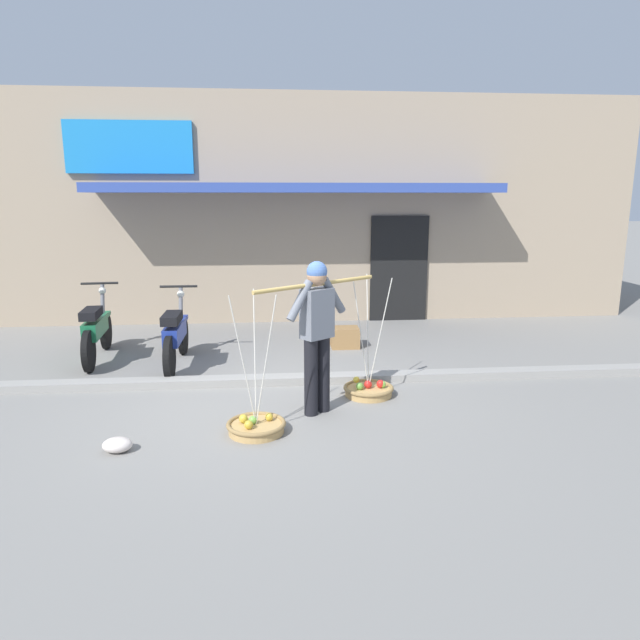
{
  "coord_description": "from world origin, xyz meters",
  "views": [
    {
      "loc": [
        0.06,
        -6.33,
        2.37
      ],
      "look_at": [
        0.68,
        0.6,
        0.85
      ],
      "focal_mm": 32.03,
      "sensor_mm": 36.0,
      "label": 1
    }
  ],
  "objects_px": {
    "motorcycle_nearest_shop": "(96,330)",
    "wooden_crate": "(345,337)",
    "fruit_basket_right_side": "(256,426)",
    "motorcycle_second_in_row": "(176,335)",
    "plastic_litter_bag": "(117,445)",
    "fruit_basket_left_side": "(369,389)",
    "fruit_vendor": "(317,327)"
  },
  "relations": [
    {
      "from": "motorcycle_second_in_row",
      "to": "wooden_crate",
      "type": "bearing_deg",
      "value": 17.99
    },
    {
      "from": "fruit_basket_right_side",
      "to": "motorcycle_second_in_row",
      "type": "relative_size",
      "value": 0.8
    },
    {
      "from": "wooden_crate",
      "to": "fruit_vendor",
      "type": "bearing_deg",
      "value": -103.83
    },
    {
      "from": "fruit_basket_right_side",
      "to": "wooden_crate",
      "type": "relative_size",
      "value": 3.3
    },
    {
      "from": "fruit_basket_left_side",
      "to": "plastic_litter_bag",
      "type": "relative_size",
      "value": 5.18
    },
    {
      "from": "fruit_vendor",
      "to": "fruit_basket_right_side",
      "type": "bearing_deg",
      "value": -143.32
    },
    {
      "from": "motorcycle_nearest_shop",
      "to": "fruit_vendor",
      "type": "bearing_deg",
      "value": -37.92
    },
    {
      "from": "motorcycle_second_in_row",
      "to": "wooden_crate",
      "type": "xyz_separation_m",
      "value": [
        2.51,
        0.81,
        -0.29
      ]
    },
    {
      "from": "motorcycle_nearest_shop",
      "to": "motorcycle_second_in_row",
      "type": "height_order",
      "value": "same"
    },
    {
      "from": "plastic_litter_bag",
      "to": "fruit_basket_left_side",
      "type": "bearing_deg",
      "value": 26.76
    },
    {
      "from": "motorcycle_nearest_shop",
      "to": "wooden_crate",
      "type": "xyz_separation_m",
      "value": [
        3.71,
        0.4,
        -0.29
      ]
    },
    {
      "from": "fruit_vendor",
      "to": "fruit_basket_left_side",
      "type": "height_order",
      "value": "fruit_vendor"
    },
    {
      "from": "fruit_vendor",
      "to": "plastic_litter_bag",
      "type": "distance_m",
      "value": 2.32
    },
    {
      "from": "fruit_vendor",
      "to": "plastic_litter_bag",
      "type": "xyz_separation_m",
      "value": [
        -1.97,
        -0.83,
        -0.91
      ]
    },
    {
      "from": "plastic_litter_bag",
      "to": "motorcycle_second_in_row",
      "type": "bearing_deg",
      "value": 87.21
    },
    {
      "from": "fruit_basket_right_side",
      "to": "plastic_litter_bag",
      "type": "bearing_deg",
      "value": -165.66
    },
    {
      "from": "motorcycle_nearest_shop",
      "to": "wooden_crate",
      "type": "relative_size",
      "value": 4.14
    },
    {
      "from": "fruit_vendor",
      "to": "fruit_basket_right_side",
      "type": "distance_m",
      "value": 1.23
    },
    {
      "from": "motorcycle_nearest_shop",
      "to": "plastic_litter_bag",
      "type": "xyz_separation_m",
      "value": [
        1.07,
        -3.19,
        -0.38
      ]
    },
    {
      "from": "fruit_vendor",
      "to": "motorcycle_nearest_shop",
      "type": "xyz_separation_m",
      "value": [
        -3.03,
        2.36,
        -0.52
      ]
    },
    {
      "from": "motorcycle_nearest_shop",
      "to": "wooden_crate",
      "type": "distance_m",
      "value": 3.74
    },
    {
      "from": "fruit_vendor",
      "to": "wooden_crate",
      "type": "relative_size",
      "value": 3.85
    },
    {
      "from": "fruit_basket_left_side",
      "to": "wooden_crate",
      "type": "bearing_deg",
      "value": 89.75
    },
    {
      "from": "fruit_basket_right_side",
      "to": "plastic_litter_bag",
      "type": "height_order",
      "value": "fruit_basket_right_side"
    },
    {
      "from": "motorcycle_nearest_shop",
      "to": "motorcycle_second_in_row",
      "type": "bearing_deg",
      "value": -19.14
    },
    {
      "from": "motorcycle_nearest_shop",
      "to": "fruit_basket_right_side",
      "type": "bearing_deg",
      "value": -50.45
    },
    {
      "from": "motorcycle_nearest_shop",
      "to": "plastic_litter_bag",
      "type": "height_order",
      "value": "motorcycle_nearest_shop"
    },
    {
      "from": "motorcycle_nearest_shop",
      "to": "plastic_litter_bag",
      "type": "bearing_deg",
      "value": -71.53
    },
    {
      "from": "fruit_basket_right_side",
      "to": "plastic_litter_bag",
      "type": "relative_size",
      "value": 5.18
    },
    {
      "from": "fruit_basket_left_side",
      "to": "fruit_basket_right_side",
      "type": "xyz_separation_m",
      "value": [
        -1.34,
        -1.0,
        -0.0
      ]
    },
    {
      "from": "fruit_basket_left_side",
      "to": "motorcycle_nearest_shop",
      "type": "distance_m",
      "value": 4.16
    },
    {
      "from": "fruit_basket_right_side",
      "to": "motorcycle_second_in_row",
      "type": "xyz_separation_m",
      "value": [
        -1.16,
        2.44,
        0.38
      ]
    }
  ]
}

